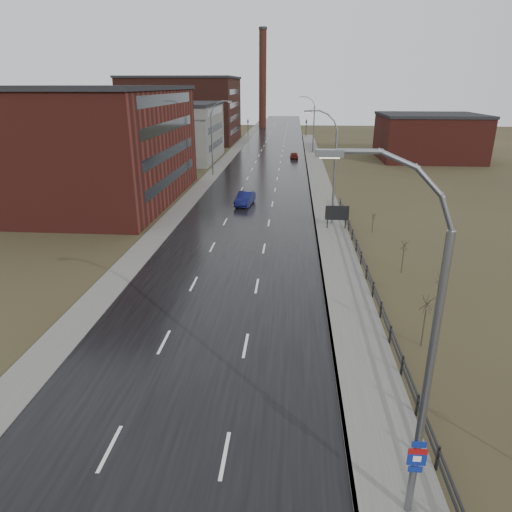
% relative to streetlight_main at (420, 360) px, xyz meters
% --- Properties ---
extents(road, '(14.00, 300.00, 0.06)m').
position_rel_streetlight_main_xyz_m(road, '(-8.47, 58.00, -6.03)').
color(road, black).
rests_on(road, ground).
extents(sidewalk_right, '(3.20, 180.00, 0.18)m').
position_rel_streetlight_main_xyz_m(sidewalk_right, '(0.13, 33.00, -5.97)').
color(sidewalk_right, '#595651').
rests_on(sidewalk_right, ground).
extents(curb_right, '(0.16, 180.00, 0.18)m').
position_rel_streetlight_main_xyz_m(curb_right, '(-1.39, 33.00, -5.97)').
color(curb_right, slate).
rests_on(curb_right, ground).
extents(sidewalk_left, '(2.40, 260.00, 0.12)m').
position_rel_streetlight_main_xyz_m(sidewalk_left, '(-16.67, 58.00, -6.00)').
color(sidewalk_left, '#595651').
rests_on(sidewalk_left, ground).
extents(warehouse_near, '(22.44, 28.56, 13.50)m').
position_rel_streetlight_main_xyz_m(warehouse_near, '(-29.46, 43.00, 0.70)').
color(warehouse_near, '#471914').
rests_on(warehouse_near, ground).
extents(warehouse_mid, '(16.32, 20.40, 10.50)m').
position_rel_streetlight_main_xyz_m(warehouse_mid, '(-26.46, 76.00, -0.80)').
color(warehouse_mid, slate).
rests_on(warehouse_mid, ground).
extents(warehouse_far, '(26.52, 24.48, 15.50)m').
position_rel_streetlight_main_xyz_m(warehouse_far, '(-31.47, 106.00, 1.70)').
color(warehouse_far, '#331611').
rests_on(warehouse_far, ground).
extents(building_right, '(18.36, 16.32, 8.50)m').
position_rel_streetlight_main_xyz_m(building_right, '(21.83, 80.00, -1.80)').
color(building_right, '#471914').
rests_on(building_right, ground).
extents(smokestack, '(2.70, 2.70, 30.70)m').
position_rel_streetlight_main_xyz_m(smokestack, '(-14.47, 148.00, 9.44)').
color(smokestack, '#331611').
rests_on(smokestack, ground).
extents(streetlight_main, '(3.91, 0.29, 12.11)m').
position_rel_streetlight_main_xyz_m(streetlight_main, '(0.00, 0.00, 0.00)').
color(streetlight_main, slate).
rests_on(streetlight_main, ground).
extents(streetlight_right_mid, '(3.36, 0.28, 11.35)m').
position_rel_streetlight_main_xyz_m(streetlight_right_mid, '(0.03, 34.00, -0.22)').
color(streetlight_right_mid, slate).
rests_on(streetlight_right_mid, ground).
extents(streetlight_left, '(3.36, 0.28, 11.35)m').
position_rel_streetlight_main_xyz_m(streetlight_left, '(-16.17, 60.00, -0.22)').
color(streetlight_left, slate).
rests_on(streetlight_left, ground).
extents(streetlight_right_far, '(3.36, 0.28, 11.35)m').
position_rel_streetlight_main_xyz_m(streetlight_right_far, '(0.03, 88.00, -0.22)').
color(streetlight_right_far, slate).
rests_on(streetlight_right_far, ground).
extents(guardrail, '(0.10, 53.05, 1.10)m').
position_rel_streetlight_main_xyz_m(guardrail, '(1.83, 16.32, -5.35)').
color(guardrail, black).
rests_on(guardrail, ground).
extents(shrub_c, '(0.71, 0.75, 3.03)m').
position_rel_streetlight_main_xyz_m(shrub_c, '(3.53, 10.87, -4.45)').
color(shrub_c, '#382D23').
rests_on(shrub_c, ground).
extents(shrub_d, '(0.56, 0.59, 2.36)m').
position_rel_streetlight_main_xyz_m(shrub_d, '(5.72, 15.69, -4.81)').
color(shrub_d, '#382D23').
rests_on(shrub_d, ground).
extents(shrub_e, '(0.61, 0.65, 2.60)m').
position_rel_streetlight_main_xyz_m(shrub_e, '(4.72, 21.49, -4.68)').
color(shrub_e, '#382D23').
rests_on(shrub_e, ground).
extents(shrub_f, '(0.46, 0.48, 1.90)m').
position_rel_streetlight_main_xyz_m(shrub_f, '(4.11, 31.78, -5.05)').
color(shrub_f, '#382D23').
rests_on(shrub_f, ground).
extents(billboard, '(2.31, 0.17, 2.49)m').
position_rel_streetlight_main_xyz_m(billboard, '(0.63, 32.19, -4.37)').
color(billboard, black).
rests_on(billboard, ground).
extents(traffic_light_left, '(0.58, 2.73, 5.30)m').
position_rel_streetlight_main_xyz_m(traffic_light_left, '(-16.47, 118.00, -1.46)').
color(traffic_light_left, black).
rests_on(traffic_light_left, ground).
extents(traffic_light_right, '(0.58, 2.73, 5.30)m').
position_rel_streetlight_main_xyz_m(traffic_light_right, '(-0.47, 118.00, -1.46)').
color(traffic_light_right, black).
rests_on(traffic_light_right, ground).
extents(car_near, '(2.24, 4.86, 1.55)m').
position_rel_streetlight_main_xyz_m(car_near, '(-9.42, 41.36, -5.29)').
color(car_near, '#0C0F3E').
rests_on(car_near, ground).
extents(car_far, '(1.66, 3.82, 1.28)m').
position_rel_streetlight_main_xyz_m(car_far, '(-3.61, 78.64, -5.42)').
color(car_far, '#500F0D').
rests_on(car_far, ground).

